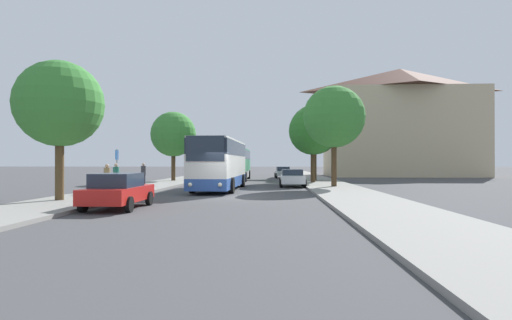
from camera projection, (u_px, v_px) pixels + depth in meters
The scene contains 18 objects.
ground_plane at pixel (227, 197), 22.11m from camera, with size 300.00×300.00×0.00m, color #424244.
sidewalk_left at pixel (103, 195), 22.41m from camera, with size 4.00×120.00×0.15m, color gray.
sidewalk_right at pixel (354, 196), 21.81m from camera, with size 4.00×120.00×0.15m, color gray.
building_right_background at pixel (400, 122), 54.98m from camera, with size 19.75×10.54×14.85m.
bus_front at pixel (220, 163), 27.85m from camera, with size 2.99×10.71×3.47m.
bus_middle at pixel (235, 164), 42.94m from camera, with size 2.87×11.45×3.35m.
parked_car_left_curb at pixel (118, 190), 16.63m from camera, with size 2.04×4.20×1.48m.
parked_car_right_near at pixel (292, 178), 31.38m from camera, with size 2.00×3.97×1.37m.
parked_car_right_far at pixel (283, 172), 48.98m from camera, with size 2.08×4.68×1.38m.
bus_stop_sign at pixel (117, 165), 25.23m from camera, with size 0.08×0.45×2.60m.
pedestrian_waiting_near at pixel (116, 177), 24.54m from camera, with size 0.36×0.36×1.72m.
pedestrian_waiting_far at pixel (107, 178), 23.17m from camera, with size 0.36×0.36×1.69m.
pedestrian_walking_back at pixel (143, 174), 29.89m from camera, with size 0.36×0.36×1.74m.
tree_left_near at pixel (173, 134), 38.94m from camera, with size 4.38×4.38×6.72m.
tree_left_far at pixel (60, 104), 18.92m from camera, with size 4.07×4.07×6.60m.
tree_right_near at pixel (314, 130), 39.14m from camera, with size 4.90×4.90×7.44m.
tree_right_mid at pixel (334, 117), 29.58m from camera, with size 4.58×4.58×7.45m.
tree_right_far at pixel (313, 131), 35.51m from camera, with size 4.29×4.29×6.73m.
Camera 1 is at (2.54, -22.03, 1.94)m, focal length 28.00 mm.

